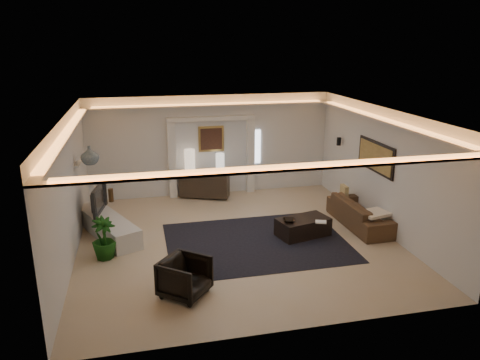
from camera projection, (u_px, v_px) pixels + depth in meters
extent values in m
plane|color=#BBA68E|center=(237.00, 240.00, 10.49)|extent=(7.00, 7.00, 0.00)
plane|color=white|center=(237.00, 114.00, 9.64)|extent=(7.00, 7.00, 0.00)
plane|color=silver|center=(211.00, 145.00, 13.33)|extent=(7.00, 0.00, 7.00)
plane|color=silver|center=(288.00, 247.00, 6.80)|extent=(7.00, 0.00, 7.00)
plane|color=silver|center=(69.00, 191.00, 9.33)|extent=(0.00, 7.00, 7.00)
plane|color=silver|center=(382.00, 170.00, 10.81)|extent=(0.00, 7.00, 7.00)
cube|color=silver|center=(237.00, 127.00, 9.73)|extent=(7.00, 7.00, 0.04)
cube|color=white|center=(256.00, 147.00, 13.63)|extent=(0.25, 0.03, 1.00)
cube|color=black|center=(256.00, 242.00, 10.39)|extent=(4.00, 3.00, 0.01)
cube|color=silver|center=(172.00, 160.00, 13.10)|extent=(0.22, 0.20, 2.20)
cube|color=silver|center=(250.00, 156.00, 13.58)|extent=(0.22, 0.20, 2.20)
cube|color=silver|center=(211.00, 119.00, 13.01)|extent=(2.52, 0.20, 0.12)
cube|color=tan|center=(211.00, 139.00, 13.25)|extent=(0.74, 0.04, 0.74)
cube|color=#4C2D1E|center=(211.00, 139.00, 13.22)|extent=(0.62, 0.02, 0.62)
cube|color=black|center=(376.00, 157.00, 11.01)|extent=(0.04, 1.64, 0.74)
cube|color=tan|center=(375.00, 157.00, 11.00)|extent=(0.02, 1.50, 0.62)
cylinder|color=black|center=(339.00, 141.00, 12.77)|extent=(0.12, 0.12, 0.22)
cube|color=silver|center=(78.00, 164.00, 10.59)|extent=(0.10, 0.55, 0.04)
cube|color=black|center=(204.00, 185.00, 13.21)|extent=(1.46, 0.94, 0.70)
cylinder|color=#FBDDBA|center=(190.00, 161.00, 13.06)|extent=(0.40, 0.40, 0.67)
cylinder|color=white|center=(220.00, 161.00, 13.09)|extent=(0.32, 0.32, 0.55)
cube|color=silver|center=(108.00, 226.00, 10.72)|extent=(1.59, 2.49, 0.46)
imported|color=black|center=(95.00, 199.00, 10.84)|extent=(1.19, 0.35, 0.68)
cylinder|color=#46321C|center=(111.00, 195.00, 11.61)|extent=(0.15, 0.15, 0.34)
imported|color=slate|center=(90.00, 155.00, 10.40)|extent=(0.49, 0.49, 0.42)
imported|color=#103B0C|center=(104.00, 238.00, 9.52)|extent=(0.70, 0.70, 0.89)
imported|color=#3B1F15|center=(361.00, 213.00, 11.26)|extent=(2.18, 0.90, 0.63)
cube|color=silver|center=(374.00, 213.00, 10.61)|extent=(0.72, 0.63, 0.07)
cube|color=tan|center=(344.00, 192.00, 12.11)|extent=(0.12, 0.35, 0.35)
cube|color=black|center=(303.00, 227.00, 10.70)|extent=(1.31, 0.92, 0.44)
imported|color=black|center=(289.00, 221.00, 10.43)|extent=(0.36, 0.36, 0.07)
cube|color=white|center=(321.00, 223.00, 10.40)|extent=(0.29, 0.26, 0.03)
imported|color=#352C23|center=(185.00, 277.00, 8.15)|extent=(1.08, 1.08, 0.71)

